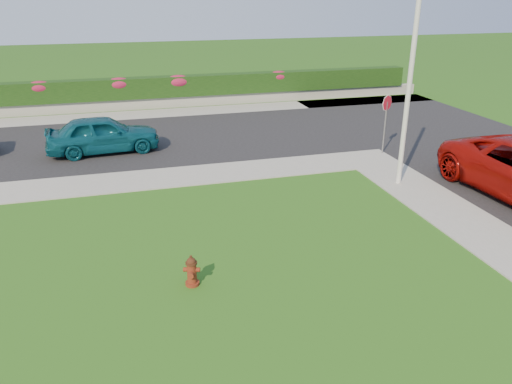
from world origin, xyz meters
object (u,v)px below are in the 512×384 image
object	(u,v)px
utility_pole	(408,98)
sedan_teal	(103,134)
stop_sign	(386,111)
fire_hydrant	(192,271)

from	to	relation	value
utility_pole	sedan_teal	bearing A→B (deg)	146.88
sedan_teal	stop_sign	size ratio (longest dim) A/B	1.84
sedan_teal	stop_sign	bearing A→B (deg)	-110.91
utility_pole	stop_sign	world-z (taller)	utility_pole
sedan_teal	utility_pole	xyz separation A→B (m)	(9.66, -6.30, 2.17)
utility_pole	fire_hydrant	bearing A→B (deg)	-150.47
utility_pole	stop_sign	distance (m)	3.58
stop_sign	fire_hydrant	bearing A→B (deg)	-146.44
fire_hydrant	sedan_teal	bearing A→B (deg)	117.75
fire_hydrant	stop_sign	distance (m)	11.75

